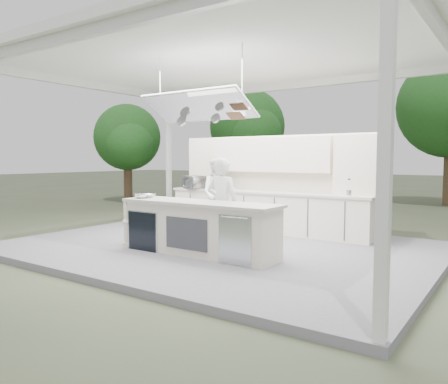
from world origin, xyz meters
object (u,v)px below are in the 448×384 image
Objects in this scene: head_chef at (222,204)px; sous_chef at (219,194)px; back_counter at (266,211)px; demo_island at (198,228)px.

head_chef is 2.38m from sous_chef.
back_counter is at bearing -90.52° from head_chef.
head_chef is (0.32, -2.25, 0.39)m from back_counter.
sous_chef reaches higher than back_counter.
sous_chef is (-1.43, 1.90, 0.00)m from head_chef.
back_counter is 2.30m from head_chef.
sous_chef reaches higher than head_chef.
demo_island is 1.79× the size of sous_chef.
demo_island is 0.61× the size of back_counter.
head_chef is at bearing -76.59° from sous_chef.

